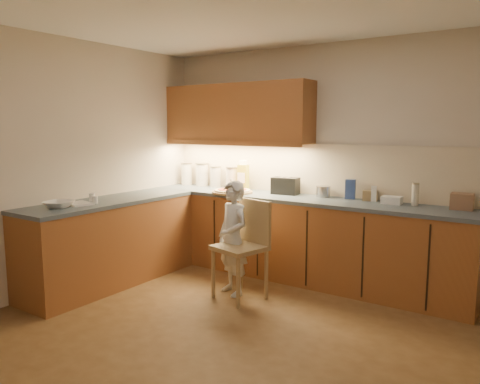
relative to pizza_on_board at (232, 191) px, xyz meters
The scene contains 24 objects.
room 2.07m from the pizza_on_board, 53.52° to the right, with size 4.54×4.50×2.62m.
l_counter 0.62m from the pizza_on_board, 53.56° to the right, with size 3.77×2.62×0.92m.
backsplash 0.93m from the pizza_on_board, 28.90° to the left, with size 3.75×0.02×0.58m, color beige.
upper_cabinets 0.95m from the pizza_on_board, 114.89° to the left, with size 1.95×0.36×0.73m.
pizza_on_board is the anchor object (origin of this frame).
child 0.91m from the pizza_on_board, 54.61° to the right, with size 0.42×0.28×1.16m, color silver.
wooden_chair 1.01m from the pizza_on_board, 46.92° to the right, with size 0.53×0.53×0.97m.
mixing_bowl 1.94m from the pizza_on_board, 114.39° to the right, with size 0.27×0.27×0.07m, color white.
canister_a 1.00m from the pizza_on_board, 162.94° to the left, with size 0.15×0.15×0.30m.
canister_b 0.80m from the pizza_on_board, 155.38° to the left, with size 0.17×0.17×0.30m.
canister_c 0.60m from the pizza_on_board, 146.63° to the left, with size 0.14×0.14×0.27m.
canister_d 0.38m from the pizza_on_board, 124.36° to the left, with size 0.17×0.17×0.28m.
oil_jug 0.31m from the pizza_on_board, 95.93° to the left, with size 0.13×0.10×0.37m.
toaster 0.63m from the pizza_on_board, 24.87° to the left, with size 0.32×0.20×0.20m.
steel_pot 1.06m from the pizza_on_board, 16.78° to the left, with size 0.16×0.16×0.12m.
blue_box 1.36m from the pizza_on_board, 14.57° to the left, with size 0.11×0.07×0.21m, color #2E478C.
card_box_a 1.57m from the pizza_on_board, 12.60° to the left, with size 0.15×0.11×0.11m, color #A38557.
white_bottle 1.61m from the pizza_on_board, 11.40° to the left, with size 0.05×0.05×0.16m, color white.
flat_pack 1.80m from the pizza_on_board, ahead, with size 0.19×0.13×0.08m, color white.
tall_jar 2.02m from the pizza_on_board, ahead, with size 0.07×0.07×0.23m.
card_box_b 2.44m from the pizza_on_board, ahead, with size 0.20×0.15×0.15m, color #976E51.
dough_cloth 1.74m from the pizza_on_board, 117.28° to the right, with size 0.27×0.21×0.02m, color silver.
spice_jar_a 1.58m from the pizza_on_board, 123.45° to the right, with size 0.06×0.06×0.08m, color white.
spice_jar_b 1.58m from the pizza_on_board, 116.69° to the right, with size 0.06×0.06×0.08m, color silver.
Camera 1 is at (1.97, -2.89, 1.69)m, focal length 35.00 mm.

